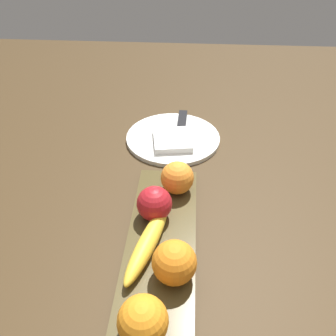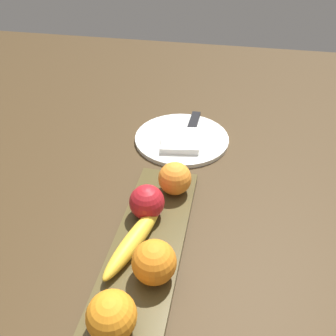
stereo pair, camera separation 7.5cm
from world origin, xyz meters
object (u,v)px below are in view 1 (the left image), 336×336
at_px(orange_near_apple, 143,321).
at_px(knife, 182,123).
at_px(fruit_tray, 161,248).
at_px(orange_near_banana, 177,178).
at_px(folded_napkin, 172,140).
at_px(dinner_plate, 173,138).
at_px(orange_center, 174,262).
at_px(apple, 154,204).
at_px(banana, 148,243).

relative_size(orange_near_apple, knife, 0.40).
bearing_deg(orange_near_apple, fruit_tray, 176.68).
relative_size(orange_near_banana, folded_napkin, 0.66).
relative_size(orange_near_banana, dinner_plate, 0.28).
height_order(orange_center, dinner_plate, orange_center).
distance_m(orange_near_banana, dinner_plate, 0.23).
relative_size(orange_center, dinner_plate, 0.29).
distance_m(apple, orange_near_banana, 0.09).
bearing_deg(knife, fruit_tray, -1.43).
bearing_deg(orange_near_apple, dinner_plate, 179.00).
distance_m(fruit_tray, orange_center, 0.08).
bearing_deg(folded_napkin, orange_near_apple, -1.06).
relative_size(fruit_tray, dinner_plate, 1.71).
bearing_deg(orange_center, orange_near_banana, -178.40).
relative_size(fruit_tray, knife, 2.40).
bearing_deg(banana, knife, -170.07).
height_order(apple, banana, apple).
bearing_deg(orange_near_apple, knife, 177.07).
bearing_deg(fruit_tray, apple, -165.91).
relative_size(dinner_plate, knife, 1.40).
distance_m(fruit_tray, banana, 0.04).
bearing_deg(orange_near_banana, orange_near_apple, -5.79).
bearing_deg(apple, orange_near_banana, 153.52).
bearing_deg(fruit_tray, knife, 177.22).
bearing_deg(orange_center, knife, -179.23).
xyz_separation_m(banana, orange_near_apple, (0.15, 0.01, 0.02)).
bearing_deg(knife, orange_near_banana, 1.52).
distance_m(fruit_tray, dinner_plate, 0.38).
bearing_deg(orange_center, banana, -137.07).
relative_size(apple, banana, 0.37).
height_order(orange_near_apple, dinner_plate, orange_near_apple).
distance_m(apple, orange_near_apple, 0.23).
xyz_separation_m(orange_near_apple, dinner_plate, (-0.54, 0.01, -0.05)).
distance_m(apple, folded_napkin, 0.28).
bearing_deg(fruit_tray, orange_near_apple, -3.32).
bearing_deg(orange_near_banana, fruit_tray, -8.45).
bearing_deg(knife, banana, -4.10).
relative_size(apple, orange_near_apple, 0.95).
height_order(fruit_tray, banana, banana).
xyz_separation_m(orange_near_apple, folded_napkin, (-0.51, 0.01, -0.04)).
bearing_deg(orange_near_apple, banana, -175.40).
distance_m(folded_napkin, knife, 0.10).
bearing_deg(orange_near_banana, knife, -179.84).
height_order(fruit_tray, orange_near_apple, orange_near_apple).
relative_size(orange_center, folded_napkin, 0.69).
xyz_separation_m(banana, dinner_plate, (-0.39, 0.02, -0.03)).
bearing_deg(folded_napkin, fruit_tray, -0.00).
height_order(apple, dinner_plate, apple).
relative_size(orange_near_apple, dinner_plate, 0.29).
relative_size(fruit_tray, apple, 6.26).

